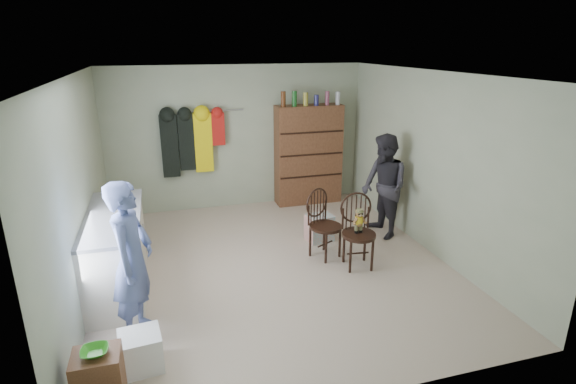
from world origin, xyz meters
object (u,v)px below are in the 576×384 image
object	(u,v)px
counter	(116,251)
chair_far	(323,221)
dresser	(308,154)
chair_front	(358,227)

from	to	relation	value
counter	chair_far	world-z (taller)	chair_far
counter	dresser	xyz separation A→B (m)	(3.20, 2.30, 0.44)
chair_front	dresser	world-z (taller)	dresser
chair_front	chair_far	xyz separation A→B (m)	(-0.34, 0.40, -0.03)
counter	dresser	size ratio (longest dim) A/B	0.90
chair_far	chair_front	bearing A→B (deg)	-76.67
chair_front	dresser	size ratio (longest dim) A/B	0.48
chair_front	dresser	distance (m)	2.62
chair_front	chair_far	bearing A→B (deg)	137.60
chair_front	counter	bearing A→B (deg)	-178.55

